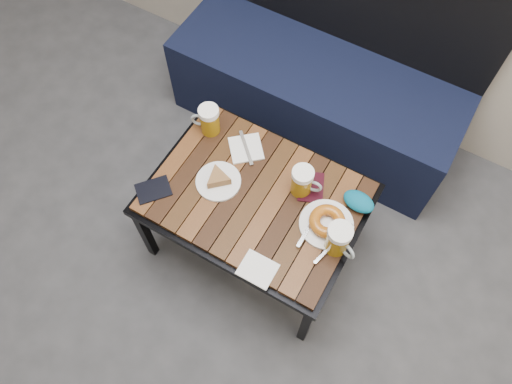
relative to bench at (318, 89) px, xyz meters
The scene contains 12 objects.
bench is the anchor object (origin of this frame).
cafe_table 0.78m from the bench, 83.54° to the right, with size 0.84×0.62×0.47m.
beer_mug_left 0.68m from the bench, 112.21° to the right, with size 0.13×0.10×0.14m.
beer_mug_centre 0.73m from the bench, 70.65° to the right, with size 0.13×0.09×0.14m.
beer_mug_right 0.95m from the bench, 60.55° to the right, with size 0.14×0.11×0.15m.
plate_pie 0.81m from the bench, 95.35° to the right, with size 0.18×0.18×0.05m.
plate_bagel 0.85m from the bench, 62.69° to the right, with size 0.21×0.27×0.06m.
napkin_left 0.63m from the bench, 95.57° to the right, with size 0.18×0.18×0.01m.
napkin_right 1.06m from the bench, 76.55° to the right, with size 0.13×0.11×0.01m.
passport_navy 1.00m from the bench, 106.35° to the right, with size 0.10×0.13×0.01m, color black.
passport_burgundy 0.70m from the bench, 67.50° to the right, with size 0.10×0.14×0.01m, color black.
knit_pouch 0.78m from the bench, 53.11° to the right, with size 0.13×0.08×0.05m, color navy.
Camera 1 is at (0.68, 0.23, 2.19)m, focal length 35.00 mm.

